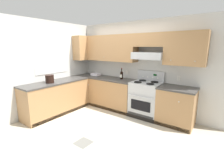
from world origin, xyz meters
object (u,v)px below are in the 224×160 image
at_px(bucket, 50,79).
at_px(stove, 145,99).
at_px(wine_bottle, 122,75).
at_px(bowl, 96,75).

bearing_deg(bucket, stove, 35.43).
bearing_deg(wine_bottle, stove, -5.08).
height_order(stove, bucket, stove).
distance_m(bowl, bucket, 1.57).
bearing_deg(wine_bottle, bowl, 179.07).
xyz_separation_m(stove, bucket, (-2.06, -1.46, 0.54)).
bearing_deg(bowl, bucket, -97.95).
distance_m(stove, bucket, 2.58).
xyz_separation_m(wine_bottle, bowl, (-1.03, 0.02, -0.11)).
xyz_separation_m(bowl, bucket, (-0.22, -1.55, 0.09)).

